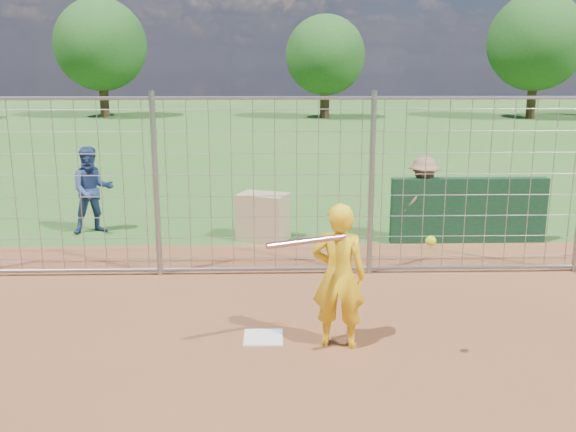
{
  "coord_description": "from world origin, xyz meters",
  "views": [
    {
      "loc": [
        0.1,
        -6.77,
        2.98
      ],
      "look_at": [
        0.3,
        0.8,
        1.15
      ],
      "focal_mm": 40.0,
      "sensor_mm": 36.0,
      "label": 1
    }
  ],
  "objects_px": {
    "bystander_a": "(92,190)",
    "bystander_c": "(423,199)",
    "equipment_bin": "(263,217)",
    "batter": "(339,276)"
  },
  "relations": [
    {
      "from": "bystander_a",
      "to": "bystander_c",
      "type": "bearing_deg",
      "value": -29.7
    },
    {
      "from": "bystander_a",
      "to": "equipment_bin",
      "type": "bearing_deg",
      "value": -33.29
    },
    {
      "from": "batter",
      "to": "bystander_c",
      "type": "height_order",
      "value": "batter"
    },
    {
      "from": "batter",
      "to": "bystander_a",
      "type": "relative_size",
      "value": 1.02
    },
    {
      "from": "bystander_a",
      "to": "bystander_c",
      "type": "distance_m",
      "value": 5.76
    },
    {
      "from": "batter",
      "to": "equipment_bin",
      "type": "distance_m",
      "value": 4.35
    },
    {
      "from": "bystander_a",
      "to": "equipment_bin",
      "type": "xyz_separation_m",
      "value": [
        3.02,
        -0.54,
        -0.37
      ]
    },
    {
      "from": "equipment_bin",
      "to": "bystander_a",
      "type": "bearing_deg",
      "value": -168.75
    },
    {
      "from": "bystander_c",
      "to": "equipment_bin",
      "type": "xyz_separation_m",
      "value": [
        -2.7,
        0.12,
        -0.32
      ]
    },
    {
      "from": "bystander_a",
      "to": "batter",
      "type": "bearing_deg",
      "value": -74.23
    }
  ]
}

